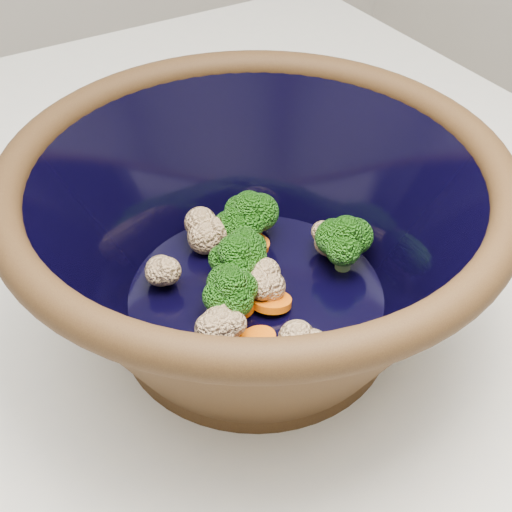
# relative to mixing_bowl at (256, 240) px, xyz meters

# --- Properties ---
(mixing_bowl) EXTENTS (0.43, 0.43, 0.16)m
(mixing_bowl) POSITION_rel_mixing_bowl_xyz_m (0.00, 0.00, 0.00)
(mixing_bowl) COLOR black
(mixing_bowl) RESTS_ON counter
(vegetable_pile) EXTENTS (0.17, 0.19, 0.05)m
(vegetable_pile) POSITION_rel_mixing_bowl_xyz_m (0.01, 0.01, -0.03)
(vegetable_pile) COLOR #608442
(vegetable_pile) RESTS_ON mixing_bowl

